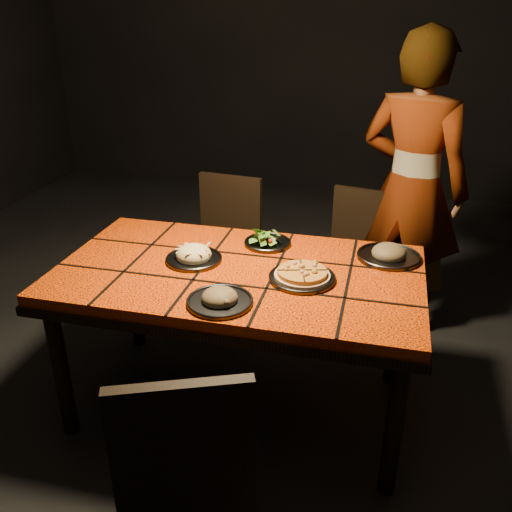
% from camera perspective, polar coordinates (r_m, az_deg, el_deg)
% --- Properties ---
extents(room_shell, '(6.04, 7.04, 3.08)m').
position_cam_1_polar(room_shell, '(2.17, -2.11, 16.71)').
color(room_shell, black).
rests_on(room_shell, ground).
extents(dining_table, '(1.62, 0.92, 0.75)m').
position_cam_1_polar(dining_table, '(2.43, -1.81, -3.03)').
color(dining_table, '#EB4307').
rests_on(dining_table, ground).
extents(chair_near, '(0.53, 0.53, 0.90)m').
position_cam_1_polar(chair_near, '(1.82, -7.43, -20.84)').
color(chair_near, black).
rests_on(chair_near, ground).
extents(chair_far_left, '(0.44, 0.44, 0.88)m').
position_cam_1_polar(chair_far_left, '(3.32, -3.29, 1.76)').
color(chair_far_left, black).
rests_on(chair_far_left, ground).
extents(chair_far_right, '(0.45, 0.45, 0.83)m').
position_cam_1_polar(chair_far_right, '(3.27, 10.57, 0.48)').
color(chair_far_right, black).
rests_on(chair_far_right, ground).
extents(diner, '(0.74, 0.63, 1.73)m').
position_cam_1_polar(diner, '(3.19, 16.09, 6.79)').
color(diner, brown).
rests_on(diner, ground).
extents(plate_pizza, '(0.29, 0.29, 0.04)m').
position_cam_1_polar(plate_pizza, '(2.30, 4.88, -2.09)').
color(plate_pizza, '#3B3B40').
rests_on(plate_pizza, dining_table).
extents(plate_pasta, '(0.26, 0.26, 0.08)m').
position_cam_1_polar(plate_pasta, '(2.47, -6.56, -0.02)').
color(plate_pasta, '#3B3B40').
rests_on(plate_pasta, dining_table).
extents(plate_salad, '(0.23, 0.23, 0.07)m').
position_cam_1_polar(plate_salad, '(2.62, 1.23, 1.72)').
color(plate_salad, '#3B3B40').
rests_on(plate_salad, dining_table).
extents(plate_mushroom_a, '(0.26, 0.26, 0.09)m').
position_cam_1_polar(plate_mushroom_a, '(2.12, -3.84, -4.46)').
color(plate_mushroom_a, '#3B3B40').
rests_on(plate_mushroom_a, dining_table).
extents(plate_mushroom_b, '(0.29, 0.29, 0.10)m').
position_cam_1_polar(plate_mushroom_b, '(2.55, 13.83, 0.28)').
color(plate_mushroom_b, '#3B3B40').
rests_on(plate_mushroom_b, dining_table).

